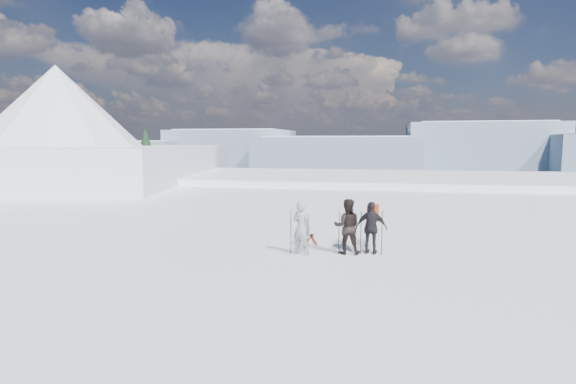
{
  "coord_description": "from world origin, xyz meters",
  "views": [
    {
      "loc": [
        0.37,
        -10.18,
        3.39
      ],
      "look_at": [
        -2.28,
        3.0,
        1.89
      ],
      "focal_mm": 28.0,
      "sensor_mm": 36.0,
      "label": 1
    }
  ],
  "objects_px": {
    "skier_dark": "(347,226)",
    "skier_grey": "(301,228)",
    "skis_loose": "(311,239)",
    "skier_pack": "(372,228)"
  },
  "relations": [
    {
      "from": "skier_dark",
      "to": "skier_grey",
      "type": "bearing_deg",
      "value": 11.01
    },
    {
      "from": "skier_dark",
      "to": "skis_loose",
      "type": "height_order",
      "value": "skier_dark"
    },
    {
      "from": "skier_grey",
      "to": "skis_loose",
      "type": "relative_size",
      "value": 0.96
    },
    {
      "from": "skier_grey",
      "to": "skier_pack",
      "type": "distance_m",
      "value": 2.13
    },
    {
      "from": "skier_pack",
      "to": "skis_loose",
      "type": "distance_m",
      "value": 2.77
    },
    {
      "from": "skier_grey",
      "to": "skier_dark",
      "type": "bearing_deg",
      "value": -142.16
    },
    {
      "from": "skier_grey",
      "to": "skier_pack",
      "type": "relative_size",
      "value": 1.02
    },
    {
      "from": "skier_grey",
      "to": "skier_dark",
      "type": "height_order",
      "value": "skier_dark"
    },
    {
      "from": "skier_dark",
      "to": "skier_pack",
      "type": "xyz_separation_m",
      "value": [
        0.73,
        0.13,
        -0.04
      ]
    },
    {
      "from": "skier_grey",
      "to": "skier_pack",
      "type": "xyz_separation_m",
      "value": [
        2.08,
        0.48,
        -0.02
      ]
    }
  ]
}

